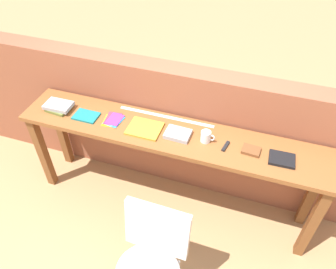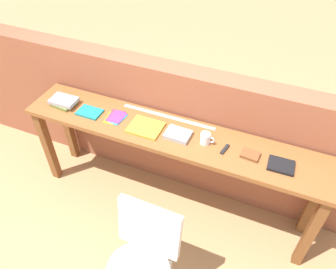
# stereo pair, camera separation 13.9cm
# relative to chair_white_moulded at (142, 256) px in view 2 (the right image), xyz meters

# --- Properties ---
(ground_plane) EXTENTS (40.00, 40.00, 0.00)m
(ground_plane) POSITION_rel_chair_white_moulded_xyz_m (-0.15, 0.55, -0.53)
(ground_plane) COLOR tan
(brick_wall_back) EXTENTS (6.00, 0.20, 1.25)m
(brick_wall_back) POSITION_rel_chair_white_moulded_xyz_m (-0.15, 1.19, 0.10)
(brick_wall_back) COLOR #935138
(brick_wall_back) RESTS_ON ground
(sideboard) EXTENTS (2.50, 0.44, 0.88)m
(sideboard) POSITION_rel_chair_white_moulded_xyz_m (-0.15, 0.85, 0.21)
(sideboard) COLOR brown
(sideboard) RESTS_ON ground
(chair_white_moulded) EXTENTS (0.45, 0.46, 0.89)m
(chair_white_moulded) POSITION_rel_chair_white_moulded_xyz_m (0.00, 0.00, 0.00)
(chair_white_moulded) COLOR white
(chair_white_moulded) RESTS_ON ground
(book_stack_leftmost) EXTENTS (0.23, 0.17, 0.06)m
(book_stack_leftmost) POSITION_rel_chair_white_moulded_xyz_m (-1.13, 0.83, 0.38)
(book_stack_leftmost) COLOR olive
(book_stack_leftmost) RESTS_ON sideboard
(magazine_cycling) EXTENTS (0.20, 0.14, 0.02)m
(magazine_cycling) POSITION_rel_chair_white_moulded_xyz_m (-0.87, 0.81, 0.36)
(magazine_cycling) COLOR #19757A
(magazine_cycling) RESTS_ON sideboard
(pamphlet_pile_colourful) EXTENTS (0.17, 0.19, 0.01)m
(pamphlet_pile_colourful) POSITION_rel_chair_white_moulded_xyz_m (-0.64, 0.84, 0.36)
(pamphlet_pile_colourful) COLOR yellow
(pamphlet_pile_colourful) RESTS_ON sideboard
(book_open_centre) EXTENTS (0.26, 0.22, 0.02)m
(book_open_centre) POSITION_rel_chair_white_moulded_xyz_m (-0.35, 0.82, 0.36)
(book_open_centre) COLOR gold
(book_open_centre) RESTS_ON sideboard
(book_grey_hardcover) EXTENTS (0.20, 0.15, 0.03)m
(book_grey_hardcover) POSITION_rel_chair_white_moulded_xyz_m (-0.08, 0.83, 0.37)
(book_grey_hardcover) COLOR #9E9EA3
(book_grey_hardcover) RESTS_ON sideboard
(mug) EXTENTS (0.11, 0.08, 0.09)m
(mug) POSITION_rel_chair_white_moulded_xyz_m (0.14, 0.84, 0.40)
(mug) COLOR white
(mug) RESTS_ON sideboard
(multitool_folded) EXTENTS (0.05, 0.11, 0.02)m
(multitool_folded) POSITION_rel_chair_white_moulded_xyz_m (0.30, 0.82, 0.36)
(multitool_folded) COLOR black
(multitool_folded) RESTS_ON sideboard
(leather_journal_brown) EXTENTS (0.14, 0.11, 0.02)m
(leather_journal_brown) POSITION_rel_chair_white_moulded_xyz_m (0.48, 0.84, 0.37)
(leather_journal_brown) COLOR brown
(leather_journal_brown) RESTS_ON sideboard
(book_repair_rightmost) EXTENTS (0.19, 0.15, 0.02)m
(book_repair_rightmost) POSITION_rel_chair_white_moulded_xyz_m (0.70, 0.82, 0.36)
(book_repair_rightmost) COLOR black
(book_repair_rightmost) RESTS_ON sideboard
(ruler_metal_back_edge) EXTENTS (0.81, 0.03, 0.00)m
(ruler_metal_back_edge) POSITION_rel_chair_white_moulded_xyz_m (-0.24, 1.02, 0.35)
(ruler_metal_back_edge) COLOR silver
(ruler_metal_back_edge) RESTS_ON sideboard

